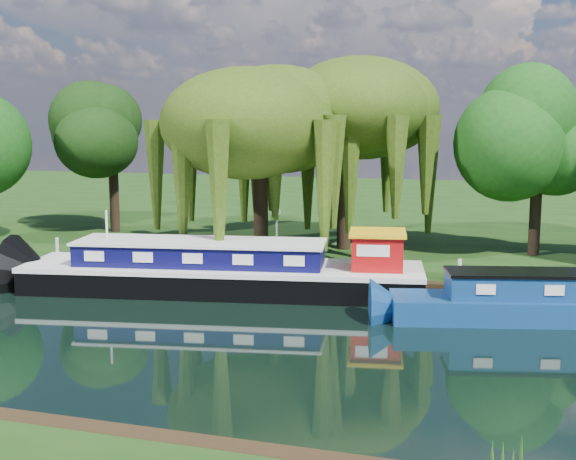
% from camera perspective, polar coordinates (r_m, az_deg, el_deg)
% --- Properties ---
extents(ground, '(120.00, 120.00, 0.00)m').
position_cam_1_polar(ground, '(24.83, -9.31, -8.01)').
color(ground, black).
extents(far_bank, '(120.00, 52.00, 0.45)m').
position_cam_1_polar(far_bank, '(56.76, 5.75, 1.74)').
color(far_bank, '#15330D').
rests_on(far_bank, ground).
extents(dutch_barge, '(16.89, 6.39, 3.48)m').
position_cam_1_polar(dutch_barge, '(30.09, -4.95, -3.27)').
color(dutch_barge, black).
rests_on(dutch_barge, ground).
extents(willow_left, '(7.27, 7.27, 8.71)m').
position_cam_1_polar(willow_left, '(34.68, -2.20, 8.19)').
color(willow_left, black).
rests_on(willow_left, far_bank).
extents(willow_right, '(7.37, 7.37, 8.98)m').
position_cam_1_polar(willow_right, '(37.11, 4.52, 8.55)').
color(willow_right, black).
rests_on(willow_right, far_bank).
extents(tree_far_mid, '(4.96, 4.96, 8.11)m').
position_cam_1_polar(tree_far_mid, '(44.04, -13.73, 7.12)').
color(tree_far_mid, black).
rests_on(tree_far_mid, far_bank).
extents(tree_far_right, '(4.89, 4.89, 8.00)m').
position_cam_1_polar(tree_far_right, '(37.27, 19.22, 6.49)').
color(tree_far_right, black).
rests_on(tree_far_right, far_bank).
extents(lamppost, '(0.36, 0.36, 2.56)m').
position_cam_1_polar(lamppost, '(33.71, -0.88, 0.75)').
color(lamppost, silver).
rests_on(lamppost, far_bank).
extents(mooring_posts, '(19.16, 0.16, 1.00)m').
position_cam_1_polar(mooring_posts, '(32.31, -3.68, -2.26)').
color(mooring_posts, silver).
rests_on(mooring_posts, far_bank).
extents(reeds_near, '(33.70, 1.50, 1.10)m').
position_cam_1_polar(reeds_near, '(15.68, 1.75, -15.98)').
color(reeds_near, '#1E4512').
rests_on(reeds_near, ground).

